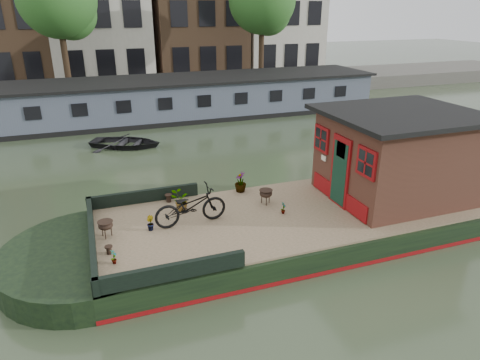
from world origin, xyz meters
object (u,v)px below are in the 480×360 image
object	(u,v)px
bicycle	(191,206)
potted_plant_a	(283,208)
brazier_front	(266,197)
cabin	(397,154)
brazier_rear	(106,229)
dinghy	(125,140)

from	to	relation	value
bicycle	potted_plant_a	distance (m)	2.41
potted_plant_a	brazier_front	world-z (taller)	brazier_front
cabin	brazier_front	size ratio (longest dim) A/B	9.69
brazier_front	brazier_rear	xyz separation A→B (m)	(-4.20, -0.41, -0.00)
brazier_front	cabin	bearing A→B (deg)	-10.76
cabin	bicycle	size ratio (longest dim) A/B	2.22
cabin	brazier_rear	xyz separation A→B (m)	(-7.79, 0.27, -1.03)
bicycle	brazier_rear	bearing A→B (deg)	85.53
bicycle	potted_plant_a	world-z (taller)	bicycle
cabin	potted_plant_a	distance (m)	3.56
brazier_front	dinghy	xyz separation A→B (m)	(-2.87, 8.71, -0.54)
cabin	dinghy	xyz separation A→B (m)	(-6.46, 9.39, -1.56)
dinghy	brazier_rear	bearing A→B (deg)	-161.00
potted_plant_a	brazier_front	xyz separation A→B (m)	(-0.19, 0.71, 0.04)
bicycle	dinghy	world-z (taller)	bicycle
cabin	dinghy	size ratio (longest dim) A/B	1.31
potted_plant_a	cabin	bearing A→B (deg)	0.50
dinghy	potted_plant_a	bearing A→B (deg)	-134.73
bicycle	cabin	bearing A→B (deg)	-96.62
bicycle	brazier_front	size ratio (longest dim) A/B	4.37
brazier_rear	dinghy	distance (m)	9.24
potted_plant_a	brazier_front	distance (m)	0.74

